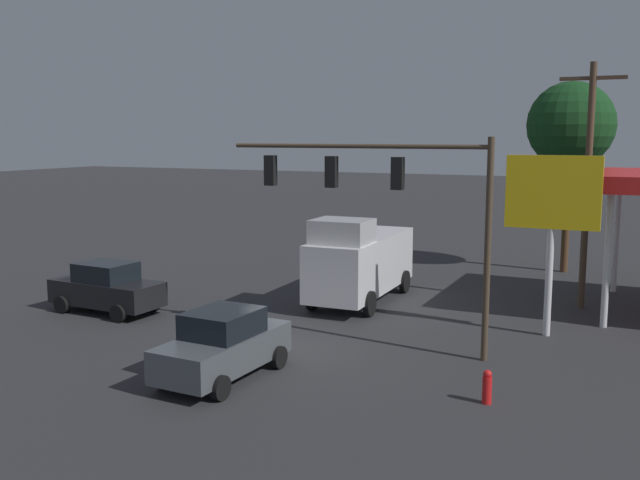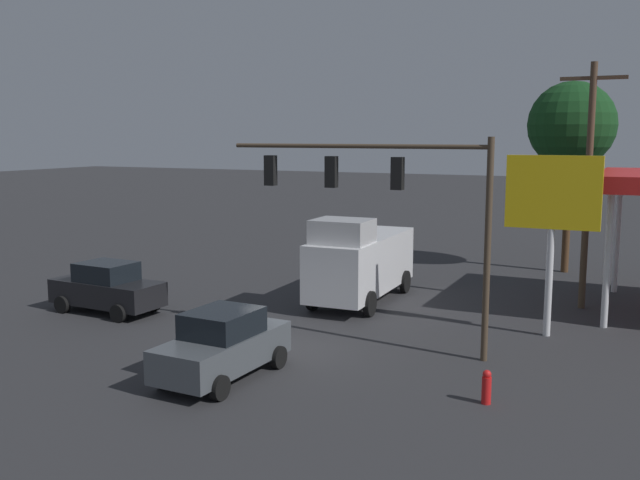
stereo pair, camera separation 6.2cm
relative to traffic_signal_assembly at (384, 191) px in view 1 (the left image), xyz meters
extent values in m
plane|color=#2D2D30|center=(2.44, 1.46, -5.00)|extent=(200.00, 200.00, 0.00)
cylinder|color=#473828|center=(-3.27, 0.02, -1.67)|extent=(0.20, 0.20, 6.66)
cylinder|color=#473828|center=(1.00, 0.02, 1.36)|extent=(8.54, 0.14, 0.14)
cube|color=black|center=(-0.45, 0.02, 0.54)|extent=(0.36, 0.28, 1.00)
sphere|color=#360505|center=(-0.45, -0.16, 0.84)|extent=(0.22, 0.22, 0.22)
sphere|color=yellow|center=(-0.45, -0.16, 0.54)|extent=(0.22, 0.22, 0.22)
sphere|color=black|center=(-0.45, -0.16, 0.24)|extent=(0.22, 0.22, 0.22)
cube|color=black|center=(1.77, 0.02, 0.54)|extent=(0.36, 0.28, 1.00)
sphere|color=#360505|center=(1.77, -0.16, 0.84)|extent=(0.22, 0.22, 0.22)
sphere|color=yellow|center=(1.77, -0.16, 0.54)|extent=(0.22, 0.22, 0.22)
sphere|color=black|center=(1.77, -0.16, 0.24)|extent=(0.22, 0.22, 0.22)
cube|color=black|center=(3.99, 0.02, 0.54)|extent=(0.36, 0.28, 1.00)
sphere|color=#360505|center=(3.99, -0.16, 0.84)|extent=(0.22, 0.22, 0.22)
sphere|color=yellow|center=(3.99, -0.16, 0.54)|extent=(0.22, 0.22, 0.22)
sphere|color=black|center=(3.99, -0.16, 0.24)|extent=(0.22, 0.22, 0.22)
cylinder|color=#473828|center=(-5.27, -8.20, -0.29)|extent=(0.26, 0.26, 9.42)
cube|color=#473828|center=(-5.27, -8.20, 3.82)|extent=(2.40, 0.14, 0.14)
cylinder|color=silver|center=(-6.27, -11.85, -2.63)|extent=(0.24, 0.24, 4.72)
cylinder|color=silver|center=(-6.27, -5.52, -2.63)|extent=(0.24, 0.24, 4.72)
cylinder|color=silver|center=(-4.59, -3.57, -1.97)|extent=(0.24, 0.24, 6.05)
cube|color=yellow|center=(-4.59, -3.57, -0.15)|extent=(3.03, 0.24, 2.41)
cube|color=black|center=(-4.59, -3.70, -0.15)|extent=(2.12, 0.04, 0.84)
cube|color=black|center=(11.02, 0.26, -4.22)|extent=(4.49, 2.04, 0.90)
cube|color=black|center=(11.02, 0.26, -3.42)|extent=(2.09, 1.76, 0.70)
cylinder|color=black|center=(12.50, 1.10, -4.67)|extent=(0.67, 0.26, 0.66)
cylinder|color=black|center=(12.40, -0.74, -4.67)|extent=(0.67, 0.26, 0.66)
cylinder|color=black|center=(9.64, 1.25, -4.67)|extent=(0.67, 0.26, 0.66)
cylinder|color=black|center=(9.54, -0.58, -4.67)|extent=(0.67, 0.26, 0.66)
cube|color=silver|center=(2.96, -5.60, -3.42)|extent=(2.46, 6.85, 2.20)
cube|color=#BABABC|center=(2.91, -3.50, -1.87)|extent=(2.16, 1.85, 0.90)
cylinder|color=black|center=(1.74, -3.42, -4.52)|extent=(0.24, 0.96, 0.96)
cylinder|color=black|center=(4.08, -3.37, -4.52)|extent=(0.24, 0.96, 0.96)
cylinder|color=black|center=(1.84, -7.84, -4.52)|extent=(0.24, 0.96, 0.96)
cylinder|color=black|center=(4.18, -7.78, -4.52)|extent=(0.24, 0.96, 0.96)
cube|color=#474C51|center=(2.96, 4.67, -4.22)|extent=(2.02, 4.48, 0.90)
cube|color=black|center=(2.96, 4.67, -3.42)|extent=(1.75, 2.08, 0.70)
cylinder|color=black|center=(2.11, 6.14, -4.67)|extent=(0.25, 0.67, 0.66)
cylinder|color=black|center=(3.95, 6.05, -4.67)|extent=(0.25, 0.67, 0.66)
cylinder|color=black|center=(1.97, 3.28, -4.67)|extent=(0.25, 0.67, 0.66)
cylinder|color=black|center=(3.80, 3.19, -4.67)|extent=(0.25, 0.67, 0.66)
cylinder|color=#4C331E|center=(-3.80, -15.68, -2.13)|extent=(0.36, 0.36, 5.73)
sphere|color=#143D19|center=(-3.80, -15.68, 2.19)|extent=(4.17, 4.17, 4.17)
cylinder|color=red|center=(-4.09, 3.48, -4.65)|extent=(0.24, 0.24, 0.70)
sphere|color=red|center=(-4.09, 3.48, -4.23)|extent=(0.22, 0.22, 0.22)
camera|label=1|loc=(-7.56, 20.80, 1.71)|focal=40.00mm
camera|label=2|loc=(-7.62, 20.77, 1.71)|focal=40.00mm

